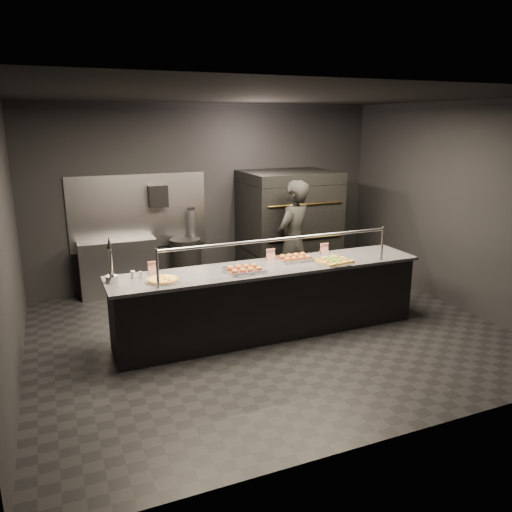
% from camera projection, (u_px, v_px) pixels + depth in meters
% --- Properties ---
extents(room, '(6.04, 6.00, 3.00)m').
position_uv_depth(room, '(267.00, 221.00, 6.26)').
color(room, black).
rests_on(room, ground).
extents(service_counter, '(4.10, 0.78, 1.37)m').
position_uv_depth(service_counter, '(270.00, 300.00, 6.50)').
color(service_counter, black).
rests_on(service_counter, ground).
extents(pizza_oven, '(1.50, 1.23, 1.91)m').
position_uv_depth(pizza_oven, '(288.00, 227.00, 8.51)').
color(pizza_oven, black).
rests_on(pizza_oven, ground).
extents(prep_shelf, '(1.20, 0.35, 0.90)m').
position_uv_depth(prep_shelf, '(119.00, 268.00, 7.97)').
color(prep_shelf, '#99999E').
rests_on(prep_shelf, ground).
extents(towel_dispenser, '(0.30, 0.20, 0.35)m').
position_uv_depth(towel_dispenser, '(158.00, 196.00, 8.00)').
color(towel_dispenser, black).
rests_on(towel_dispenser, room).
extents(fire_extinguisher, '(0.14, 0.14, 0.51)m').
position_uv_depth(fire_extinguisher, '(192.00, 223.00, 8.35)').
color(fire_extinguisher, '#B2B2B7').
rests_on(fire_extinguisher, room).
extents(beer_tap, '(0.14, 0.20, 0.55)m').
position_uv_depth(beer_tap, '(111.00, 269.00, 5.70)').
color(beer_tap, silver).
rests_on(beer_tap, service_counter).
extents(round_pizza, '(0.42, 0.42, 0.03)m').
position_uv_depth(round_pizza, '(163.00, 280.00, 5.78)').
color(round_pizza, silver).
rests_on(round_pizza, service_counter).
extents(slider_tray_a, '(0.55, 0.48, 0.07)m').
position_uv_depth(slider_tray_a, '(245.00, 269.00, 6.15)').
color(slider_tray_a, silver).
rests_on(slider_tray_a, service_counter).
extents(slider_tray_b, '(0.48, 0.37, 0.07)m').
position_uv_depth(slider_tray_b, '(295.00, 258.00, 6.67)').
color(slider_tray_b, silver).
rests_on(slider_tray_b, service_counter).
extents(square_pizza, '(0.52, 0.52, 0.05)m').
position_uv_depth(square_pizza, '(333.00, 261.00, 6.56)').
color(square_pizza, silver).
rests_on(square_pizza, service_counter).
extents(condiment_jar, '(0.13, 0.05, 0.09)m').
position_uv_depth(condiment_jar, '(135.00, 275.00, 5.89)').
color(condiment_jar, silver).
rests_on(condiment_jar, service_counter).
extents(tent_cards, '(2.52, 0.04, 0.15)m').
position_uv_depth(tent_cards, '(253.00, 256.00, 6.56)').
color(tent_cards, white).
rests_on(tent_cards, service_counter).
extents(trash_bin, '(0.51, 0.51, 0.85)m').
position_uv_depth(trash_bin, '(186.00, 264.00, 8.29)').
color(trash_bin, black).
rests_on(trash_bin, ground).
extents(worker, '(0.82, 0.74, 1.88)m').
position_uv_depth(worker, '(293.00, 242.00, 7.54)').
color(worker, black).
rests_on(worker, ground).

